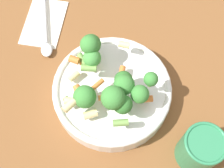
% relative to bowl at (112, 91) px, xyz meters
% --- Properties ---
extents(ground_plane, '(3.00, 3.00, 0.00)m').
position_rel_bowl_xyz_m(ground_plane, '(0.00, 0.00, -0.03)').
color(ground_plane, brown).
extents(bowl, '(0.24, 0.24, 0.05)m').
position_rel_bowl_xyz_m(bowl, '(0.00, 0.00, 0.00)').
color(bowl, white).
rests_on(bowl, ground_plane).
extents(pasta_salad, '(0.20, 0.18, 0.09)m').
position_rel_bowl_xyz_m(pasta_salad, '(-0.00, 0.01, 0.07)').
color(pasta_salad, '#8CB766').
rests_on(pasta_salad, bowl).
extents(cup, '(0.08, 0.08, 0.09)m').
position_rel_bowl_xyz_m(cup, '(-0.15, -0.14, 0.02)').
color(cup, '#2D7F51').
rests_on(cup, ground_plane).
extents(napkin, '(0.16, 0.13, 0.01)m').
position_rel_bowl_xyz_m(napkin, '(0.22, 0.13, -0.02)').
color(napkin, white).
rests_on(napkin, ground_plane).
extents(spoon, '(0.19, 0.03, 0.01)m').
position_rel_bowl_xyz_m(spoon, '(0.18, 0.12, -0.01)').
color(spoon, silver).
rests_on(spoon, napkin).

